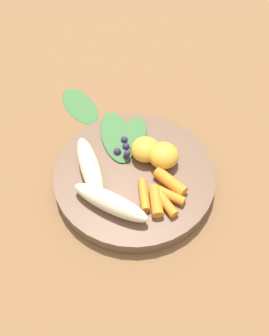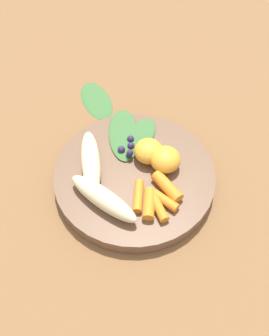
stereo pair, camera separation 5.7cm
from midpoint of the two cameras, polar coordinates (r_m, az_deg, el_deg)
ground_plane at (r=0.60m, az=-2.72°, el=-2.20°), size 2.40×2.40×0.00m
bowl at (r=0.59m, az=-2.77°, el=-1.50°), size 0.27×0.27×0.03m
banana_peeled_left at (r=0.53m, az=-7.01°, el=-5.74°), size 0.13×0.09×0.03m
banana_peeled_right at (r=0.58m, az=-10.04°, el=0.27°), size 0.07×0.13×0.03m
orange_segment_near at (r=0.59m, az=-1.01°, el=2.83°), size 0.05×0.05×0.04m
orange_segment_far at (r=0.58m, az=1.89°, el=1.86°), size 0.05×0.05×0.04m
carrot_front at (r=0.55m, az=-1.47°, el=-4.60°), size 0.02×0.06×0.01m
carrot_mid_left at (r=0.54m, az=0.47°, el=-5.57°), size 0.02×0.05×0.02m
carrot_mid_right at (r=0.54m, az=2.01°, el=-5.88°), size 0.04×0.05×0.01m
carrot_rear at (r=0.55m, az=2.71°, el=-4.62°), size 0.05×0.04×0.01m
carrot_small at (r=0.56m, az=2.87°, el=-2.46°), size 0.05×0.05×0.02m
blueberry_pile at (r=0.60m, az=-4.31°, el=2.90°), size 0.04×0.05×0.02m
coconut_shred_patch at (r=0.63m, az=-3.97°, el=4.75°), size 0.04×0.04×0.00m
kale_leaf_left at (r=0.63m, az=-2.66°, el=5.00°), size 0.07×0.10×0.00m
kale_leaf_right at (r=0.63m, az=-5.56°, el=4.96°), size 0.08×0.13×0.00m
kale_leaf_stray at (r=0.73m, az=-11.09°, el=9.81°), size 0.11×0.13×0.01m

